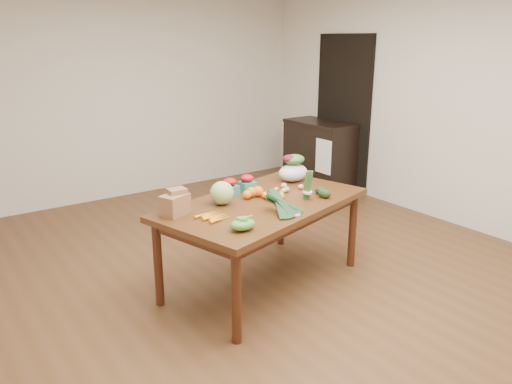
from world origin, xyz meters
TOP-DOWN VIEW (x-y plane):
  - floor at (0.00, 0.00)m, footprint 6.00×6.00m
  - room_walls at (0.00, 0.00)m, footprint 5.02×6.02m
  - dining_table at (-0.16, -0.15)m, footprint 1.96×1.40m
  - doorway_dark at (2.48, 1.60)m, footprint 0.02×1.00m
  - cabinet at (2.22, 1.76)m, footprint 0.52×1.02m
  - dish_towel at (1.96, 1.40)m, footprint 0.02×0.28m
  - paper_bag at (-0.90, -0.01)m, footprint 0.32×0.29m
  - cabbage at (-0.47, -0.01)m, footprint 0.19×0.19m
  - strawberry_basket_a at (-0.28, 0.18)m, footprint 0.15×0.15m
  - strawberry_basket_b at (-0.09, 0.19)m, footprint 0.15×0.15m
  - orange_a at (-0.23, -0.02)m, footprint 0.07×0.07m
  - orange_b at (-0.17, 0.00)m, footprint 0.09×0.09m
  - orange_c at (-0.11, -0.01)m, footprint 0.09×0.09m
  - mandarin_cluster at (-0.05, -0.15)m, footprint 0.22×0.22m
  - carrots at (-0.69, -0.25)m, footprint 0.27×0.27m
  - snap_pea_bag at (-0.65, -0.58)m, footprint 0.19×0.14m
  - kale_bunch at (-0.20, -0.50)m, footprint 0.41×0.47m
  - asparagus_bundle at (0.17, -0.32)m, footprint 0.11×0.13m
  - potato_a at (0.12, -0.06)m, footprint 0.05×0.04m
  - potato_b at (0.16, -0.05)m, footprint 0.06×0.05m
  - potato_c at (0.21, 0.05)m, footprint 0.06×0.05m
  - potato_d at (0.10, 0.02)m, footprint 0.05×0.04m
  - potato_e at (0.32, -0.06)m, footprint 0.05×0.05m
  - avocado_a at (0.32, -0.37)m, footprint 0.11×0.13m
  - avocado_b at (0.36, -0.27)m, footprint 0.09×0.12m
  - salad_bag at (0.43, 0.19)m, footprint 0.34×0.29m

SIDE VIEW (x-z plane):
  - floor at x=0.00m, z-range 0.00..0.00m
  - dining_table at x=-0.16m, z-range 0.00..0.75m
  - cabinet at x=2.22m, z-range 0.00..0.94m
  - dish_towel at x=1.96m, z-range 0.33..0.78m
  - carrots at x=-0.69m, z-range 0.75..0.78m
  - potato_d at x=0.10m, z-range 0.75..0.79m
  - potato_a at x=0.12m, z-range 0.75..0.79m
  - potato_e at x=0.32m, z-range 0.75..0.79m
  - potato_b at x=0.16m, z-range 0.75..0.80m
  - potato_c at x=0.21m, z-range 0.75..0.80m
  - avocado_b at x=0.36m, z-range 0.75..0.82m
  - orange_a at x=-0.23m, z-range 0.75..0.82m
  - avocado_a at x=0.32m, z-range 0.75..0.83m
  - snap_pea_bag at x=-0.65m, z-range 0.75..0.83m
  - orange_b at x=-0.17m, z-range 0.75..0.84m
  - orange_c at x=-0.11m, z-range 0.75..0.84m
  - mandarin_cluster at x=-0.05m, z-range 0.75..0.84m
  - strawberry_basket_b at x=-0.09m, z-range 0.75..0.86m
  - strawberry_basket_a at x=-0.28m, z-range 0.75..0.86m
  - kale_bunch at x=-0.20m, z-range 0.75..0.91m
  - cabbage at x=-0.47m, z-range 0.75..0.94m
  - paper_bag at x=-0.90m, z-range 0.75..0.94m
  - salad_bag at x=0.43m, z-range 0.75..0.98m
  - asparagus_bundle at x=0.17m, z-range 0.75..1.00m
  - doorway_dark at x=2.48m, z-range 0.00..2.10m
  - room_walls at x=0.00m, z-range 0.00..2.70m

